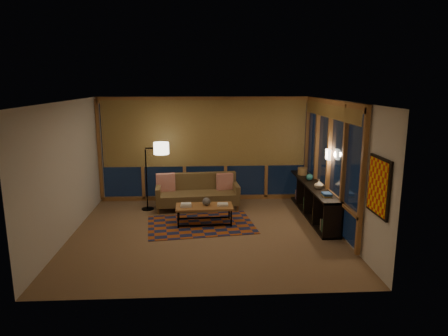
{
  "coord_description": "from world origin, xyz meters",
  "views": [
    {
      "loc": [
        -0.05,
        -7.8,
        3.06
      ],
      "look_at": [
        0.4,
        0.56,
        1.25
      ],
      "focal_mm": 32.0,
      "sensor_mm": 36.0,
      "label": 1
    }
  ],
  "objects_px": {
    "sofa": "(197,192)",
    "floor_lamp": "(146,176)",
    "coffee_table": "(204,215)",
    "bookshelf": "(313,200)"
  },
  "relations": [
    {
      "from": "floor_lamp",
      "to": "sofa",
      "type": "bearing_deg",
      "value": 6.05
    },
    {
      "from": "coffee_table",
      "to": "sofa",
      "type": "bearing_deg",
      "value": 96.56
    },
    {
      "from": "coffee_table",
      "to": "bookshelf",
      "type": "height_order",
      "value": "bookshelf"
    },
    {
      "from": "coffee_table",
      "to": "floor_lamp",
      "type": "relative_size",
      "value": 0.74
    },
    {
      "from": "sofa",
      "to": "floor_lamp",
      "type": "xyz_separation_m",
      "value": [
        -1.23,
        -0.03,
        0.43
      ]
    },
    {
      "from": "sofa",
      "to": "bookshelf",
      "type": "relative_size",
      "value": 0.66
    },
    {
      "from": "sofa",
      "to": "bookshelf",
      "type": "distance_m",
      "value": 2.77
    },
    {
      "from": "floor_lamp",
      "to": "bookshelf",
      "type": "height_order",
      "value": "floor_lamp"
    },
    {
      "from": "sofa",
      "to": "floor_lamp",
      "type": "distance_m",
      "value": 1.3
    },
    {
      "from": "floor_lamp",
      "to": "bookshelf",
      "type": "bearing_deg",
      "value": -4.66
    }
  ]
}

